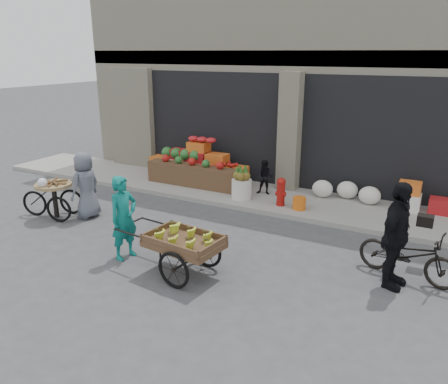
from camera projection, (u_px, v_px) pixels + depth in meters
The scene contains 15 objects.
ground at pixel (193, 265), 8.08m from camera, with size 80.00×80.00×0.00m, color #424244.
sidewalk at pixel (275, 199), 11.50m from camera, with size 18.00×2.20×0.12m, color gray.
building at pixel (325, 65), 13.79m from camera, with size 14.00×6.45×7.00m.
fruit_display at pixel (200, 163), 12.67m from camera, with size 3.10×1.12×1.24m.
pineapple_bin at pixel (242, 189), 11.33m from camera, with size 0.52×0.52×0.50m, color silver.
fire_hydrant at pixel (281, 191), 10.75m from camera, with size 0.22×0.22×0.71m.
orange_bucket at pixel (299, 203), 10.55m from camera, with size 0.32×0.32×0.30m, color orange.
right_bay_goods at pixel (384, 195), 10.73m from camera, with size 3.35×0.60×0.70m.
seated_person at pixel (265, 177), 11.58m from camera, with size 0.45×0.35×0.93m, color black.
banana_cart at pixel (182, 239), 7.56m from camera, with size 2.28×1.12×0.92m.
vendor_woman at pixel (124, 218), 8.15m from camera, with size 0.59×0.39×1.62m, color #0E726A.
tricycle_cart at pixel (54, 194), 10.25m from camera, with size 1.46×1.05×0.95m.
vendor_grey at pixel (86, 185), 10.19m from camera, with size 0.77×0.50×1.58m, color slate.
bicycle at pixel (408, 255), 7.48m from camera, with size 0.60×1.72×0.90m, color black.
cyclist at pixel (396, 236), 7.09m from camera, with size 1.07×0.44×1.82m, color black.
Camera 1 is at (3.94, -6.14, 3.77)m, focal length 35.00 mm.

